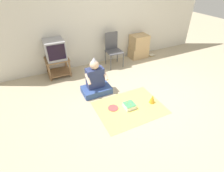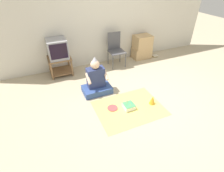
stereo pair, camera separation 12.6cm
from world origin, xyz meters
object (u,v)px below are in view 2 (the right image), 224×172
(cardboard_box_stack, at_px, (142,47))
(birthday_cake, at_px, (129,106))
(book_pile, at_px, (155,56))
(paper_plate, at_px, (113,108))
(party_hat_blue, at_px, (152,100))
(person_seated, at_px, (96,81))
(tv, at_px, (57,49))
(folding_chair, at_px, (115,48))

(cardboard_box_stack, height_order, birthday_cake, cardboard_box_stack)
(book_pile, relative_size, paper_plate, 0.82)
(cardboard_box_stack, bearing_deg, party_hat_blue, -115.61)
(cardboard_box_stack, height_order, party_hat_blue, cardboard_box_stack)
(person_seated, relative_size, birthday_cake, 3.98)
(person_seated, bearing_deg, book_pile, 24.39)
(tv, bearing_deg, folding_chair, -2.65)
(person_seated, bearing_deg, folding_chair, 48.46)
(folding_chair, distance_m, paper_plate, 2.01)
(person_seated, xyz_separation_m, paper_plate, (0.09, -0.68, -0.26))
(book_pile, distance_m, party_hat_blue, 2.39)
(birthday_cake, bearing_deg, person_seated, 116.38)
(person_seated, height_order, paper_plate, person_seated)
(person_seated, height_order, party_hat_blue, person_seated)
(folding_chair, relative_size, person_seated, 1.08)
(folding_chair, distance_m, birthday_cake, 2.00)
(tv, height_order, cardboard_box_stack, tv)
(tv, relative_size, paper_plate, 2.31)
(tv, distance_m, cardboard_box_stack, 2.48)
(book_pile, bearing_deg, person_seated, -155.61)
(person_seated, bearing_deg, party_hat_blue, -43.85)
(person_seated, distance_m, party_hat_blue, 1.26)
(book_pile, distance_m, paper_plate, 2.83)
(book_pile, bearing_deg, tv, 178.31)
(tv, xyz_separation_m, party_hat_blue, (1.49, -2.01, -0.60))
(book_pile, bearing_deg, birthday_cake, -136.20)
(book_pile, distance_m, person_seated, 2.57)
(tv, height_order, party_hat_blue, tv)
(tv, height_order, paper_plate, tv)
(tv, bearing_deg, book_pile, -1.69)
(cardboard_box_stack, relative_size, birthday_cake, 3.31)
(tv, relative_size, birthday_cake, 2.26)
(folding_chair, height_order, person_seated, folding_chair)
(cardboard_box_stack, bearing_deg, tv, -179.57)
(folding_chair, height_order, party_hat_blue, folding_chair)
(folding_chair, relative_size, paper_plate, 4.36)
(folding_chair, xyz_separation_m, party_hat_blue, (-0.05, -1.94, -0.41))
(cardboard_box_stack, relative_size, book_pile, 4.14)
(cardboard_box_stack, bearing_deg, paper_plate, -134.11)
(folding_chair, bearing_deg, paper_plate, -116.07)
(book_pile, xyz_separation_m, person_seated, (-2.33, -1.05, 0.25))
(birthday_cake, xyz_separation_m, party_hat_blue, (0.51, -0.07, 0.05))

